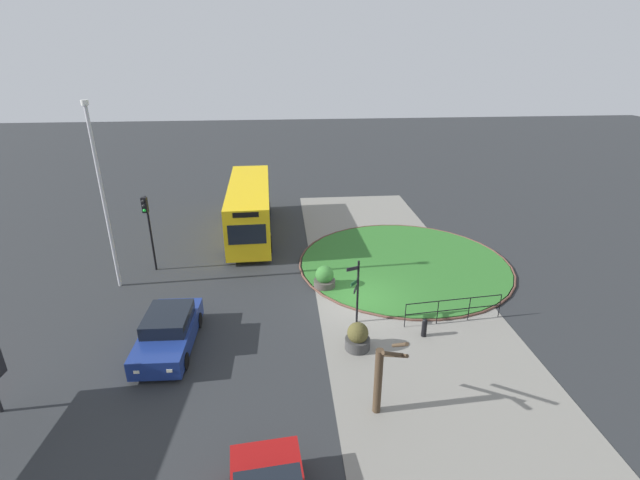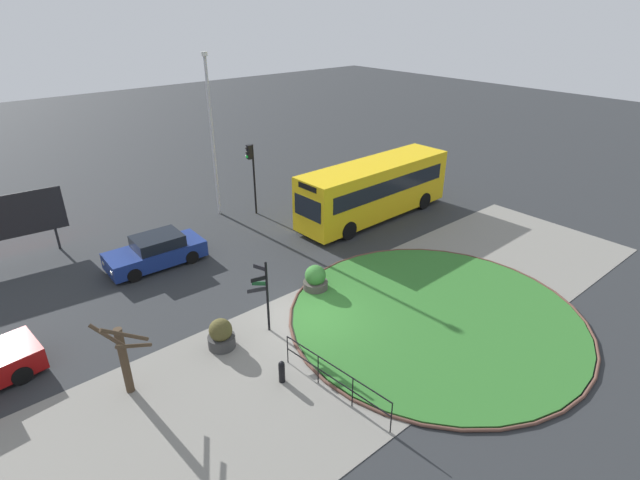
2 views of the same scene
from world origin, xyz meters
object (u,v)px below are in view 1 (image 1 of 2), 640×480
traffic_light_near (147,218)px  planter_near_signpost (358,338)px  bus_yellow (250,207)px  street_tree_bare (383,374)px  bollard_foreground (424,327)px  lamppost_tall (103,194)px  car_near_lane (169,332)px  planter_kerbside (324,278)px  signpost_directional (357,288)px

traffic_light_near → planter_near_signpost: size_ratio=3.56×
bus_yellow → street_tree_bare: 16.75m
planter_near_signpost → street_tree_bare: size_ratio=0.38×
bollard_foreground → street_tree_bare: 4.86m
lamppost_tall → traffic_light_near: bearing=-42.0°
car_near_lane → street_tree_bare: (-4.17, -7.53, 0.81)m
planter_kerbside → traffic_light_near: bearing=73.2°
signpost_directional → bus_yellow: bus_yellow is taller
bus_yellow → traffic_light_near: traffic_light_near is taller
car_near_lane → street_tree_bare: bearing=62.7°
signpost_directional → lamppost_tall: 12.36m
street_tree_bare → car_near_lane: bearing=61.0°
signpost_directional → bollard_foreground: bearing=-114.5°
traffic_light_near → bollard_foreground: bearing=63.7°
bollard_foreground → traffic_light_near: (7.10, 12.41, 2.56)m
planter_near_signpost → bollard_foreground: bearing=-78.5°
traffic_light_near → lamppost_tall: 2.68m
bus_yellow → planter_kerbside: 8.67m
bollard_foreground → car_near_lane: bearing=88.7°
signpost_directional → planter_kerbside: 3.61m
traffic_light_near → lamppost_tall: bearing=-38.5°
bus_yellow → traffic_light_near: bearing=-45.5°
signpost_directional → street_tree_bare: (-5.13, 0.03, -0.22)m
bus_yellow → car_near_lane: size_ratio=2.22×
car_near_lane → planter_near_signpost: size_ratio=3.88×
signpost_directional → lamppost_tall: lamppost_tall is taller
lamppost_tall → planter_near_signpost: size_ratio=7.72×
traffic_light_near → planter_kerbside: size_ratio=3.51×
signpost_directional → bollard_foreground: signpost_directional is taller
lamppost_tall → street_tree_bare: bearing=-130.6°
bus_yellow → street_tree_bare: (-16.00, -4.95, -0.22)m
planter_kerbside → car_near_lane: bearing=122.8°
street_tree_bare → planter_kerbside: bearing=6.7°
traffic_light_near → lamppost_tall: size_ratio=0.46×
bollard_foreground → signpost_directional: bearing=65.5°
planter_kerbside → bollard_foreground: bearing=-140.7°
car_near_lane → planter_kerbside: bearing=124.5°
signpost_directional → lamppost_tall: size_ratio=0.33×
lamppost_tall → planter_near_signpost: bearing=-119.4°
planter_near_signpost → bus_yellow: bearing=20.6°
bus_yellow → lamppost_tall: lamppost_tall is taller
bus_yellow → planter_near_signpost: bus_yellow is taller
signpost_directional → bus_yellow: size_ratio=0.30×
bollard_foreground → traffic_light_near: bearing=60.2°
bollard_foreground → planter_near_signpost: planter_near_signpost is taller
bus_yellow → planter_kerbside: size_ratio=8.51×
car_near_lane → street_tree_bare: street_tree_bare is taller
planter_near_signpost → traffic_light_near: bearing=51.2°
signpost_directional → planter_kerbside: signpost_directional is taller
planter_kerbside → planter_near_signpost: bearing=-171.0°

